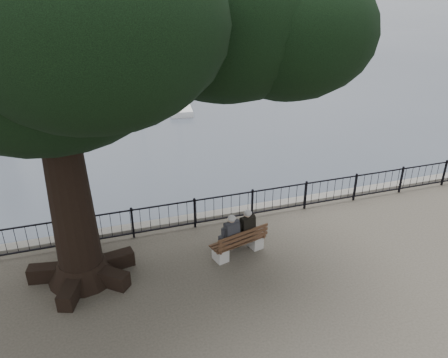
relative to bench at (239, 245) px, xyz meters
name	(u,v)px	position (x,y,z in m)	size (l,w,h in m)	color
harbor	(220,227)	(0.14, 2.37, -0.82)	(260.00, 260.00, 1.20)	slate
railing	(224,207)	(0.14, 1.87, 0.24)	(22.06, 0.06, 1.00)	black
bench	(239,245)	(0.00, 0.00, 0.00)	(1.80, 0.93, 0.91)	#9E9C97
person_left	(229,236)	(-0.31, 0.02, 0.35)	(0.53, 0.78, 1.44)	black
person_right	(245,231)	(0.23, 0.16, 0.35)	(0.53, 0.78, 1.44)	black
tree	(86,12)	(-3.47, 0.47, 6.50)	(12.70, 8.87, 10.37)	black
lion_monument	(124,24)	(2.14, 49.30, 1.05)	(6.39, 6.39, 9.33)	slate
sailboat_a	(31,127)	(-6.99, 16.63, -1.04)	(2.66, 4.88, 8.06)	white
sailboat_b	(140,102)	(-0.21, 19.75, -0.94)	(1.85, 6.23, 13.94)	white
sailboat_c	(179,103)	(2.35, 18.89, -1.00)	(2.06, 5.23, 10.39)	white
sailboat_d	(276,85)	(10.87, 21.53, -1.03)	(2.16, 5.19, 8.98)	white
sailboat_e	(12,76)	(-9.51, 31.26, -0.98)	(1.46, 4.96, 10.87)	white
sailboat_f	(103,61)	(-1.55, 35.91, -1.00)	(2.91, 4.83, 10.05)	white
sailboat_g	(191,58)	(7.23, 34.81, -1.03)	(2.05, 5.55, 9.60)	white
sailboat_h	(50,61)	(-6.66, 37.75, -0.97)	(2.60, 4.93, 11.02)	white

